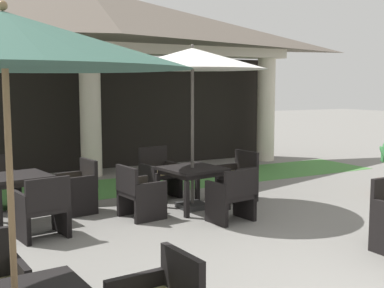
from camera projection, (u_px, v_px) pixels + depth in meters
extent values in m
cylinder|color=beige|center=(91.00, 115.00, 11.34)|extent=(0.48, 0.48, 2.81)
cylinder|color=beige|center=(266.00, 110.00, 13.71)|extent=(0.48, 0.48, 2.81)
cube|color=beige|center=(89.00, 47.00, 11.16)|extent=(10.75, 0.70, 0.24)
pyramid|color=#665B51|center=(88.00, 15.00, 11.07)|extent=(11.15, 2.99, 1.19)
cube|color=black|center=(79.00, 113.00, 12.12)|extent=(10.55, 0.16, 2.81)
cube|color=#47843D|center=(115.00, 187.00, 10.17)|extent=(12.95, 1.86, 0.01)
cube|color=black|center=(17.00, 176.00, 7.50)|extent=(1.00, 1.00, 0.05)
cube|color=black|center=(18.00, 180.00, 7.51)|extent=(0.92, 0.92, 0.06)
cube|color=black|center=(54.00, 203.00, 7.48)|extent=(0.08, 0.08, 0.62)
cube|color=black|center=(35.00, 194.00, 8.10)|extent=(0.08, 0.08, 0.62)
cube|color=black|center=(77.00, 189.00, 8.12)|extent=(0.57, 0.62, 0.07)
cube|color=#E0CC7F|center=(77.00, 185.00, 8.11)|extent=(0.52, 0.57, 0.05)
cube|color=black|center=(89.00, 172.00, 8.22)|extent=(0.15, 0.55, 0.44)
cube|color=black|center=(84.00, 196.00, 7.92)|extent=(0.49, 0.14, 0.64)
cube|color=black|center=(70.00, 191.00, 8.33)|extent=(0.49, 0.14, 0.64)
cube|color=black|center=(71.00, 207.00, 7.82)|extent=(0.06, 0.06, 0.36)
cube|color=black|center=(58.00, 201.00, 8.21)|extent=(0.06, 0.06, 0.36)
cube|color=black|center=(96.00, 203.00, 8.08)|extent=(0.06, 0.06, 0.36)
cube|color=black|center=(83.00, 197.00, 8.47)|extent=(0.06, 0.06, 0.36)
cube|color=black|center=(41.00, 209.00, 6.79)|extent=(0.69, 0.65, 0.07)
cube|color=#E0CC7F|center=(41.00, 204.00, 6.78)|extent=(0.63, 0.60, 0.05)
cube|color=black|center=(48.00, 194.00, 6.56)|extent=(0.61, 0.15, 0.43)
cube|color=black|center=(21.00, 217.00, 6.62)|extent=(0.15, 0.56, 0.66)
cube|color=black|center=(61.00, 211.00, 6.97)|extent=(0.15, 0.56, 0.66)
cube|color=black|center=(16.00, 224.00, 6.84)|extent=(0.06, 0.06, 0.37)
cube|color=black|center=(54.00, 217.00, 7.18)|extent=(0.06, 0.06, 0.37)
cube|color=black|center=(29.00, 232.00, 6.45)|extent=(0.06, 0.06, 0.37)
cube|color=black|center=(69.00, 225.00, 6.78)|extent=(0.06, 0.06, 0.37)
cube|color=black|center=(15.00, 189.00, 8.45)|extent=(0.14, 0.54, 0.65)
cube|color=black|center=(19.00, 199.00, 8.27)|extent=(0.06, 0.06, 0.40)
cube|color=black|center=(10.00, 194.00, 8.65)|extent=(0.06, 0.06, 0.40)
cube|color=black|center=(372.00, 236.00, 6.26)|extent=(0.06, 0.06, 0.39)
cylinder|color=olive|center=(13.00, 239.00, 3.00)|extent=(0.04, 0.04, 2.31)
cone|color=#33594C|center=(4.00, 40.00, 2.86)|extent=(2.20, 2.20, 0.33)
sphere|color=olive|center=(2.00, 5.00, 2.84)|extent=(0.06, 0.06, 0.06)
cube|color=black|center=(182.00, 276.00, 3.72)|extent=(0.10, 0.55, 0.38)
cube|color=black|center=(192.00, 169.00, 8.36)|extent=(1.04, 1.04, 0.05)
cube|color=black|center=(192.00, 172.00, 8.37)|extent=(0.95, 0.95, 0.07)
cube|color=black|center=(187.00, 199.00, 7.82)|extent=(0.08, 0.08, 0.59)
cube|color=black|center=(228.00, 193.00, 8.32)|extent=(0.08, 0.08, 0.59)
cube|color=black|center=(158.00, 190.00, 8.50)|extent=(0.08, 0.08, 0.59)
cube|color=black|center=(197.00, 184.00, 9.00)|extent=(0.08, 0.08, 0.59)
cube|color=#2D2D2D|center=(192.00, 206.00, 8.44)|extent=(0.45, 0.45, 0.09)
cylinder|color=#4C4742|center=(192.00, 136.00, 8.30)|extent=(0.05, 0.05, 2.48)
cone|color=white|center=(192.00, 59.00, 8.15)|extent=(2.48, 2.48, 0.35)
sphere|color=#4C4742|center=(192.00, 46.00, 8.12)|extent=(0.06, 0.06, 0.06)
cube|color=black|center=(142.00, 193.00, 7.81)|extent=(0.63, 0.68, 0.07)
cube|color=#E0CC7F|center=(141.00, 190.00, 7.80)|extent=(0.58, 0.62, 0.05)
cube|color=black|center=(127.00, 180.00, 7.63)|extent=(0.14, 0.61, 0.42)
cube|color=black|center=(133.00, 196.00, 8.05)|extent=(0.56, 0.13, 0.61)
cube|color=black|center=(151.00, 202.00, 7.60)|extent=(0.56, 0.13, 0.61)
cube|color=black|center=(146.00, 201.00, 8.20)|extent=(0.06, 0.06, 0.36)
cube|color=black|center=(165.00, 208.00, 7.76)|extent=(0.06, 0.06, 0.36)
cube|color=black|center=(119.00, 205.00, 7.91)|extent=(0.06, 0.06, 0.36)
cube|color=black|center=(137.00, 212.00, 7.47)|extent=(0.06, 0.06, 0.36)
cube|color=black|center=(231.00, 196.00, 7.60)|extent=(0.68, 0.56, 0.07)
cube|color=#E0CC7F|center=(231.00, 192.00, 7.59)|extent=(0.62, 0.52, 0.05)
cube|color=black|center=(241.00, 183.00, 7.39)|extent=(0.62, 0.14, 0.40)
cube|color=black|center=(216.00, 204.00, 7.44)|extent=(0.12, 0.49, 0.64)
cube|color=black|center=(245.00, 198.00, 7.78)|extent=(0.12, 0.49, 0.64)
cube|color=black|center=(208.00, 210.00, 7.63)|extent=(0.06, 0.06, 0.36)
cube|color=black|center=(235.00, 205.00, 7.96)|extent=(0.06, 0.06, 0.36)
cube|color=black|center=(226.00, 216.00, 7.29)|extent=(0.06, 0.06, 0.36)
cube|color=black|center=(254.00, 210.00, 7.62)|extent=(0.06, 0.06, 0.36)
cube|color=black|center=(237.00, 177.00, 8.98)|extent=(0.60, 0.65, 0.07)
cube|color=#E0CC7F|center=(237.00, 174.00, 8.97)|extent=(0.55, 0.60, 0.05)
cube|color=black|center=(247.00, 163.00, 9.09)|extent=(0.14, 0.59, 0.43)
cube|color=black|center=(247.00, 186.00, 8.77)|extent=(0.53, 0.13, 0.63)
cube|color=black|center=(227.00, 181.00, 9.21)|extent=(0.53, 0.13, 0.63)
cube|color=black|center=(236.00, 194.00, 8.66)|extent=(0.06, 0.06, 0.39)
cube|color=black|center=(217.00, 189.00, 9.08)|extent=(0.06, 0.06, 0.39)
cube|color=black|center=(256.00, 191.00, 8.93)|extent=(0.06, 0.06, 0.39)
cube|color=black|center=(237.00, 186.00, 9.36)|extent=(0.06, 0.06, 0.39)
cube|color=black|center=(161.00, 175.00, 9.19)|extent=(0.67, 0.63, 0.07)
cube|color=#E0CC7F|center=(160.00, 172.00, 9.18)|extent=(0.61, 0.58, 0.05)
cube|color=black|center=(153.00, 159.00, 9.37)|extent=(0.60, 0.14, 0.46)
cube|color=black|center=(173.00, 179.00, 9.37)|extent=(0.13, 0.56, 0.65)
cube|color=black|center=(148.00, 182.00, 9.04)|extent=(0.13, 0.56, 0.65)
cube|color=black|center=(180.00, 188.00, 9.17)|extent=(0.06, 0.06, 0.40)
cube|color=black|center=(155.00, 191.00, 8.86)|extent=(0.06, 0.06, 0.40)
cube|color=black|center=(165.00, 183.00, 9.58)|extent=(0.06, 0.06, 0.40)
cube|color=black|center=(141.00, 187.00, 9.26)|extent=(0.06, 0.06, 0.40)
ellipsoid|color=#387F42|center=(384.00, 152.00, 9.38)|extent=(0.32, 0.25, 0.43)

